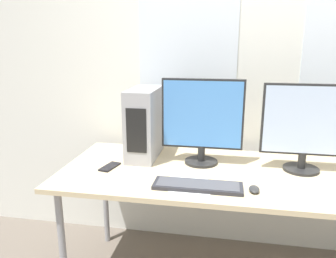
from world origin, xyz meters
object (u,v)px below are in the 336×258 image
Objects in this scene: pc_tower at (145,123)px; monitor_main at (202,119)px; monitor_right_near at (306,126)px; keyboard at (198,186)px; cell_phone at (110,167)px; mouse at (254,189)px.

pc_tower is 0.39m from monitor_main.
keyboard is (-0.58, -0.35, -0.26)m from monitor_right_near.
monitor_right_near is at bearing 20.52° from cell_phone.
monitor_main is 1.14× the size of keyboard.
keyboard is at bearing -48.27° from pc_tower.
mouse is (-0.29, -0.34, -0.26)m from monitor_right_near.
pc_tower reaches higher than keyboard.
monitor_main reaches higher than cell_phone.
monitor_main reaches higher than keyboard.
monitor_right_near is at bearing -2.03° from monitor_main.
monitor_main is 0.63m from cell_phone.
monitor_main reaches higher than monitor_right_near.
keyboard is 0.58m from cell_phone.
monitor_right_near is 1.11× the size of keyboard.
monitor_right_near reaches higher than keyboard.
cell_phone is at bearing 167.47° from mouse.
pc_tower is 0.97× the size of keyboard.
monitor_main is 5.91× the size of mouse.
pc_tower is 0.97m from monitor_right_near.
monitor_main is 1.03× the size of monitor_right_near.
mouse is (0.67, -0.43, -0.21)m from pc_tower.
monitor_main reaches higher than mouse.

